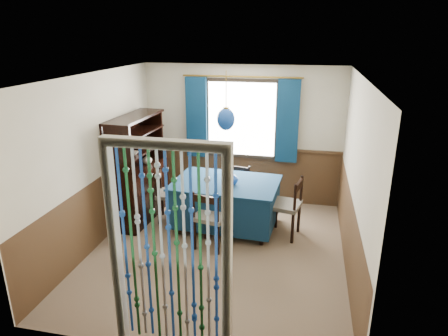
% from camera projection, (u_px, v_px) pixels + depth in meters
% --- Properties ---
extents(floor, '(4.00, 4.00, 0.00)m').
position_uv_depth(floor, '(218.00, 251.00, 5.81)').
color(floor, brown).
rests_on(floor, ground).
extents(ceiling, '(4.00, 4.00, 0.00)m').
position_uv_depth(ceiling, '(217.00, 76.00, 5.00)').
color(ceiling, silver).
rests_on(ceiling, ground).
extents(wall_back, '(3.60, 0.00, 3.60)m').
position_uv_depth(wall_back, '(242.00, 135.00, 7.26)').
color(wall_back, beige).
rests_on(wall_back, ground).
extents(wall_front, '(3.60, 0.00, 3.60)m').
position_uv_depth(wall_front, '(167.00, 242.00, 3.56)').
color(wall_front, beige).
rests_on(wall_front, ground).
extents(wall_left, '(0.00, 4.00, 4.00)m').
position_uv_depth(wall_left, '(96.00, 161.00, 5.77)').
color(wall_left, beige).
rests_on(wall_left, ground).
extents(wall_right, '(0.00, 4.00, 4.00)m').
position_uv_depth(wall_right, '(355.00, 180.00, 5.05)').
color(wall_right, beige).
rests_on(wall_right, ground).
extents(wainscot_back, '(3.60, 0.00, 3.60)m').
position_uv_depth(wainscot_back, '(241.00, 174.00, 7.49)').
color(wainscot_back, '#442D19').
rests_on(wainscot_back, ground).
extents(wainscot_front, '(3.60, 0.00, 3.60)m').
position_uv_depth(wainscot_front, '(171.00, 310.00, 3.82)').
color(wainscot_front, '#442D19').
rests_on(wainscot_front, ground).
extents(wainscot_left, '(0.00, 4.00, 4.00)m').
position_uv_depth(wainscot_left, '(102.00, 209.00, 6.01)').
color(wainscot_left, '#442D19').
rests_on(wainscot_left, ground).
extents(wainscot_right, '(0.00, 4.00, 4.00)m').
position_uv_depth(wainscot_right, '(348.00, 232.00, 5.30)').
color(wainscot_right, '#442D19').
rests_on(wainscot_right, ground).
extents(window, '(1.32, 0.12, 1.42)m').
position_uv_depth(window, '(242.00, 119.00, 7.12)').
color(window, black).
rests_on(window, wall_back).
extents(doorway, '(1.16, 0.12, 2.18)m').
position_uv_depth(doorway, '(170.00, 258.00, 3.68)').
color(doorway, silver).
rests_on(doorway, ground).
extents(dining_table, '(1.70, 1.22, 0.79)m').
position_uv_depth(dining_table, '(226.00, 201.00, 6.38)').
color(dining_table, '#0D2945').
rests_on(dining_table, floor).
extents(chair_near, '(0.52, 0.51, 0.91)m').
position_uv_depth(chair_near, '(210.00, 217.00, 5.77)').
color(chair_near, black).
rests_on(chair_near, floor).
extents(chair_far, '(0.45, 0.44, 0.80)m').
position_uv_depth(chair_far, '(238.00, 188.00, 7.01)').
color(chair_far, black).
rests_on(chair_far, floor).
extents(chair_left, '(0.48, 0.50, 0.87)m').
position_uv_depth(chair_left, '(168.00, 194.00, 6.65)').
color(chair_left, black).
rests_on(chair_left, floor).
extents(chair_right, '(0.54, 0.55, 0.95)m').
position_uv_depth(chair_right, '(287.00, 206.00, 6.10)').
color(chair_right, black).
rests_on(chair_right, floor).
extents(sideboard, '(0.54, 1.37, 1.76)m').
position_uv_depth(sideboard, '(139.00, 184.00, 6.70)').
color(sideboard, black).
rests_on(sideboard, floor).
extents(pendant_lamp, '(0.27, 0.27, 0.88)m').
position_uv_depth(pendant_lamp, '(226.00, 119.00, 5.95)').
color(pendant_lamp, olive).
rests_on(pendant_lamp, ceiling).
extents(vase_table, '(0.22, 0.22, 0.20)m').
position_uv_depth(vase_table, '(231.00, 178.00, 6.14)').
color(vase_table, navy).
rests_on(vase_table, dining_table).
extents(bowl_shelf, '(0.22, 0.22, 0.05)m').
position_uv_depth(bowl_shelf, '(133.00, 153.00, 6.23)').
color(bowl_shelf, beige).
rests_on(bowl_shelf, sideboard).
extents(vase_sideboard, '(0.21, 0.21, 0.19)m').
position_uv_depth(vase_sideboard, '(147.00, 158.00, 6.82)').
color(vase_sideboard, beige).
rests_on(vase_sideboard, sideboard).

